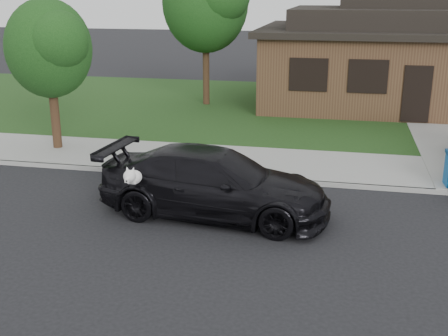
# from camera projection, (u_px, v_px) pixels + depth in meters

# --- Properties ---
(ground) EXTENTS (120.00, 120.00, 0.00)m
(ground) POSITION_uv_depth(u_px,v_px,m) (270.00, 238.00, 11.65)
(ground) COLOR black
(ground) RESTS_ON ground
(sidewalk) EXTENTS (60.00, 3.00, 0.12)m
(sidewalk) POSITION_uv_depth(u_px,v_px,m) (292.00, 165.00, 16.29)
(sidewalk) COLOR gray
(sidewalk) RESTS_ON ground
(curb) EXTENTS (60.00, 0.12, 0.12)m
(curb) POSITION_uv_depth(u_px,v_px,m) (287.00, 182.00, 14.89)
(curb) COLOR gray
(curb) RESTS_ON ground
(lawn) EXTENTS (60.00, 13.00, 0.13)m
(lawn) POSITION_uv_depth(u_px,v_px,m) (310.00, 110.00, 23.75)
(lawn) COLOR #193814
(lawn) RESTS_ON ground
(sedan) EXTENTS (5.43, 2.70, 1.52)m
(sedan) POSITION_uv_depth(u_px,v_px,m) (214.00, 183.00, 12.65)
(sedan) COLOR black
(sedan) RESTS_ON ground
(house) EXTENTS (12.60, 8.60, 4.65)m
(house) POSITION_uv_depth(u_px,v_px,m) (408.00, 57.00, 24.19)
(house) COLOR #422B1C
(house) RESTS_ON ground
(tree_0) EXTENTS (3.78, 3.60, 6.34)m
(tree_0) POSITION_uv_depth(u_px,v_px,m) (209.00, 1.00, 23.13)
(tree_0) COLOR #332114
(tree_0) RESTS_ON ground
(tree_2) EXTENTS (2.73, 2.60, 4.59)m
(tree_2) POSITION_uv_depth(u_px,v_px,m) (51.00, 47.00, 16.86)
(tree_2) COLOR #332114
(tree_2) RESTS_ON ground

